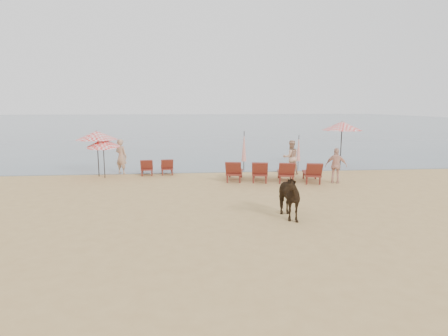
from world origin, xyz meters
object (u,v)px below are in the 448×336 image
object	(u,v)px
lounger_cluster_left	(157,167)
beachgoer_right_b	(336,166)
umbrella_open_left_b	(103,143)
cow	(285,196)
lounger_cluster_right	(273,172)
umbrella_open_left_a	(97,135)
umbrella_closed_right	(299,148)
beachgoer_left	(121,156)
umbrella_closed_left	(244,147)
umbrella_open_right	(342,126)
beachgoer_right_a	(291,157)

from	to	relation	value
lounger_cluster_left	beachgoer_right_b	xyz separation A→B (m)	(8.75, -3.10, 0.43)
beachgoer_right_b	umbrella_open_left_b	bearing A→B (deg)	11.09
umbrella_open_left_b	cow	bearing A→B (deg)	-61.62
lounger_cluster_right	umbrella_open_left_a	distance (m)	9.26
umbrella_closed_right	beachgoer_left	world-z (taller)	umbrella_closed_right
beachgoer_left	umbrella_open_left_a	bearing A→B (deg)	62.51
umbrella_closed_left	cow	world-z (taller)	umbrella_closed_left
umbrella_open_right	cow	distance (m)	11.31
umbrella_closed_right	beachgoer_left	distance (m)	10.07
umbrella_closed_right	cow	world-z (taller)	umbrella_closed_right
umbrella_closed_left	beachgoer_right_b	distance (m)	5.48
umbrella_closed_right	beachgoer_right_b	world-z (taller)	umbrella_closed_right
lounger_cluster_left	umbrella_open_left_a	distance (m)	3.49
umbrella_closed_left	beachgoer_right_a	xyz separation A→B (m)	(2.38, -1.26, -0.47)
cow	beachgoer_right_b	xyz separation A→B (m)	(3.89, 5.31, 0.10)
umbrella_open_left_b	beachgoer_left	bearing A→B (deg)	42.86
lounger_cluster_left	umbrella_open_left_a	bearing A→B (deg)	179.40
lounger_cluster_left	beachgoer_left	size ratio (longest dim) A/B	0.96
umbrella_open_left_b	umbrella_open_right	xyz separation A→B (m)	(13.34, 1.77, 0.71)
umbrella_open_left_b	beachgoer_right_a	distance (m)	9.89
umbrella_closed_right	lounger_cluster_left	bearing A→B (deg)	-173.19
umbrella_open_left_a	lounger_cluster_right	bearing A→B (deg)	-13.47
umbrella_open_left_a	lounger_cluster_left	bearing A→B (deg)	5.43
beachgoer_right_a	umbrella_open_right	bearing A→B (deg)	-161.30
lounger_cluster_right	umbrella_open_left_a	size ratio (longest dim) A/B	2.00
lounger_cluster_left	beachgoer_right_a	size ratio (longest dim) A/B	0.99
beachgoer_right_a	umbrella_closed_left	bearing A→B (deg)	-34.46
lounger_cluster_right	umbrella_closed_left	bearing A→B (deg)	117.58
beachgoer_left	beachgoer_right_b	xyz separation A→B (m)	(10.69, -3.53, -0.11)
beachgoer_left	lounger_cluster_right	bearing A→B (deg)	-169.84
umbrella_open_left_b	cow	xyz separation A→B (m)	(7.48, -7.74, -1.06)
cow	beachgoer_right_b	world-z (taller)	beachgoer_right_b
umbrella_open_left_a	beachgoer_right_b	world-z (taller)	umbrella_open_left_a
lounger_cluster_right	umbrella_closed_left	size ratio (longest dim) A/B	2.12
lounger_cluster_right	beachgoer_left	distance (m)	8.30
umbrella_open_right	lounger_cluster_left	bearing A→B (deg)	168.57
lounger_cluster_right	cow	bearing A→B (deg)	-87.78
umbrella_closed_left	cow	xyz separation A→B (m)	(0.01, -9.13, -0.65)
umbrella_open_left_a	umbrella_closed_right	size ratio (longest dim) A/B	1.20
umbrella_open_right	beachgoer_right_a	world-z (taller)	umbrella_open_right
lounger_cluster_right	lounger_cluster_left	bearing A→B (deg)	167.75
umbrella_open_left_a	beachgoer_left	bearing A→B (deg)	32.60
lounger_cluster_left	umbrella_closed_right	world-z (taller)	umbrella_closed_right
umbrella_closed_left	umbrella_closed_right	distance (m)	3.27
umbrella_open_right	cow	xyz separation A→B (m)	(-5.86, -9.51, -1.77)
umbrella_open_right	beachgoer_right_a	distance (m)	4.17
umbrella_open_right	umbrella_closed_left	xyz separation A→B (m)	(-5.87, -0.38, -1.12)
umbrella_closed_left	cow	bearing A→B (deg)	-89.94
umbrella_open_left_b	beachgoer_right_b	bearing A→B (deg)	-27.72
umbrella_open_right	beachgoer_right_b	bearing A→B (deg)	-132.38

